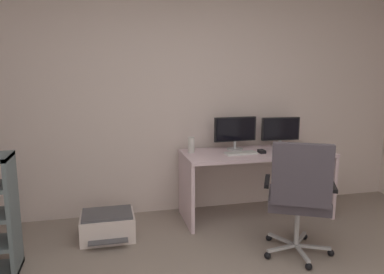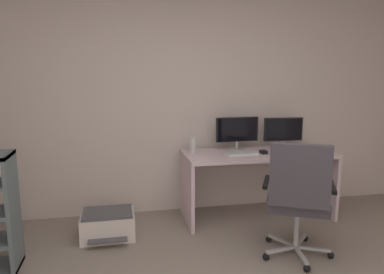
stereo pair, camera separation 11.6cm
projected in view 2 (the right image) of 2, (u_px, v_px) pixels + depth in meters
name	position (u px, v px, depth m)	size (l,w,h in m)	color
wall_back	(176.00, 100.00, 4.18)	(5.58, 0.10, 2.56)	beige
desk	(258.00, 169.00, 4.05)	(1.62, 0.66, 0.74)	silver
monitor_main	(237.00, 131.00, 4.10)	(0.49, 0.18, 0.37)	#B2B5B7
monitor_secondary	(283.00, 131.00, 4.21)	(0.45, 0.18, 0.35)	#B2B5B7
keyboard	(242.00, 153.00, 3.91)	(0.34, 0.13, 0.02)	silver
computer_mouse	(263.00, 152.00, 3.95)	(0.06, 0.10, 0.03)	black
desktop_speaker	(193.00, 145.00, 3.98)	(0.07, 0.07, 0.17)	silver
office_chair	(298.00, 195.00, 3.10)	(0.69, 0.72, 1.05)	#B7BABC
printer	(108.00, 224.00, 3.61)	(0.51, 0.47, 0.26)	silver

